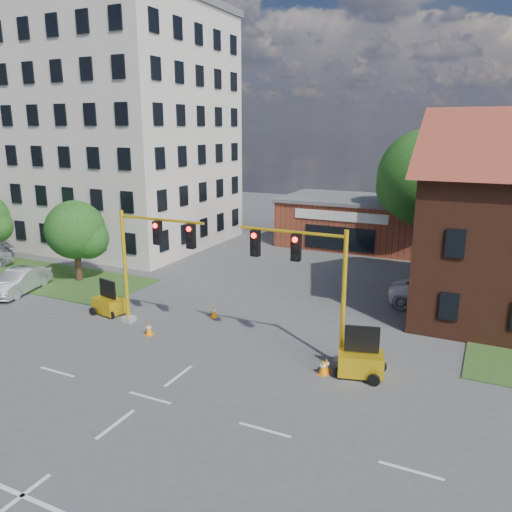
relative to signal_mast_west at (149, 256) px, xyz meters
name	(u,v)px	position (x,y,z in m)	size (l,w,h in m)	color
ground	(150,398)	(4.36, -6.00, -3.92)	(120.00, 120.00, 0.00)	#49494C
grass_verge_nw	(14,272)	(-15.64, 4.00, -3.88)	(22.00, 6.00, 0.08)	#2D501E
lane_markings	(96,439)	(4.36, -9.00, -3.91)	(60.00, 36.00, 0.01)	silver
office_block	(114,128)	(-15.64, 15.91, 6.39)	(18.40, 15.40, 20.60)	beige
brick_shop	(352,221)	(4.36, 23.99, -1.76)	(12.40, 8.40, 4.30)	brown
tree_large	(431,182)	(11.25, 21.08, 2.36)	(8.02, 7.64, 10.38)	#362113
tree_nw_front	(78,232)	(-9.44, 4.58, -0.44)	(4.20, 4.00, 5.64)	#362113
signal_mast_west	(149,256)	(0.00, 0.00, 0.00)	(5.30, 0.60, 6.20)	gray
signal_mast_east	(308,277)	(8.71, 0.00, 0.00)	(5.30, 0.60, 6.20)	gray
trailer_west	(109,304)	(-3.45, 0.50, -3.32)	(1.89, 1.46, 1.93)	yellow
trailer_east	(361,361)	(11.38, -0.55, -3.25)	(2.15, 1.71, 2.15)	yellow
cone_a	(149,329)	(0.49, -0.98, -3.58)	(0.40, 0.40, 0.70)	orange
cone_b	(214,311)	(2.23, 2.63, -3.58)	(0.40, 0.40, 0.70)	orange
cone_c	(323,367)	(9.91, -1.20, -3.58)	(0.40, 0.40, 0.70)	orange
cone_d	(326,365)	(9.98, -0.95, -3.58)	(0.40, 0.40, 0.70)	orange
pickup_white	(441,295)	(13.60, 9.59, -3.10)	(2.71, 5.87, 1.63)	white
sedan_silver_front	(19,281)	(-11.24, 0.95, -3.14)	(1.66, 4.76, 1.57)	#B4B8BC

